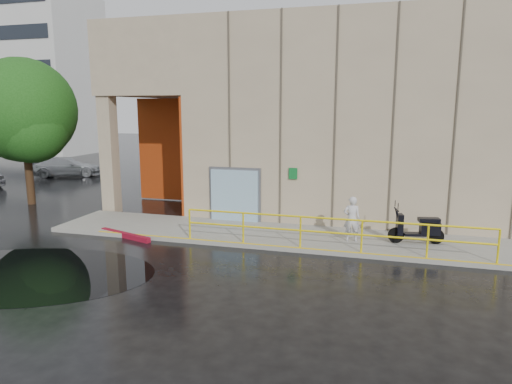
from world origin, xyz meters
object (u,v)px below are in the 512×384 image
at_px(scooter, 418,220).
at_px(car_c, 67,167).
at_px(red_curb, 125,235).
at_px(tree_near, 25,115).
at_px(person, 352,219).

distance_m(scooter, car_c, 23.74).
xyz_separation_m(red_curb, tree_near, (-7.23, 3.79, 4.12)).
relative_size(person, scooter, 0.83).
bearing_deg(red_curb, car_c, 134.35).
distance_m(car_c, tree_near, 9.79).
relative_size(scooter, tree_near, 0.27).
bearing_deg(red_curb, scooter, 8.79).
bearing_deg(person, tree_near, -16.61).
relative_size(car_c, tree_near, 0.65).
xyz_separation_m(red_curb, car_c, (-11.55, 11.81, 0.55)).
xyz_separation_m(person, tree_near, (-14.99, 2.56, 3.30)).
relative_size(scooter, red_curb, 0.76).
distance_m(scooter, red_curb, 10.00).
relative_size(red_curb, car_c, 0.55).
height_order(scooter, tree_near, tree_near).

